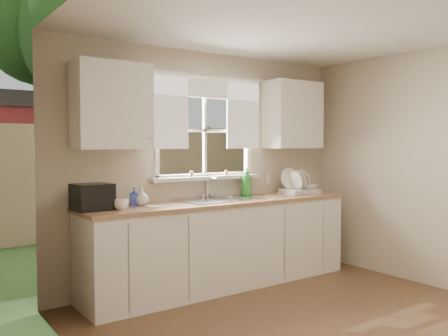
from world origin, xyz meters
TOP-DOWN VIEW (x-y plane):
  - room_walls at (0.00, -0.07)m, footprint 3.62×4.02m
  - ceiling at (0.00, 0.00)m, footprint 3.60×4.00m
  - window at (0.00, 2.00)m, footprint 1.38×0.16m
  - curtains at (0.00, 1.95)m, footprint 1.50×0.03m
  - base_cabinets at (0.00, 1.68)m, footprint 3.00×0.62m
  - countertop at (0.00, 1.68)m, footprint 3.04×0.65m
  - upper_cabinet_left at (-1.15, 1.82)m, footprint 0.70×0.33m
  - upper_cabinet_right at (1.15, 1.82)m, footprint 0.70×0.33m
  - wall_outlet at (0.88, 1.99)m, footprint 0.08×0.01m
  - sill_jars at (0.01, 1.94)m, footprint 0.50×0.04m
  - backyard at (0.58, 8.42)m, footprint 20.00×10.00m
  - sink at (0.00, 1.71)m, footprint 0.88×0.52m
  - dish_rack at (1.14, 1.71)m, footprint 0.43×0.34m
  - bowl at (1.26, 1.66)m, footprint 0.23×0.23m
  - soap_bottle_a at (0.46, 1.86)m, footprint 0.15×0.15m
  - soap_bottle_b at (-0.95, 1.79)m, footprint 0.10×0.10m
  - soap_bottle_c at (-0.89, 1.77)m, footprint 0.17×0.17m
  - saucer at (-0.84, 1.57)m, footprint 0.18×0.18m
  - cup at (-1.17, 1.59)m, footprint 0.16×0.16m
  - black_appliance at (-1.38, 1.73)m, footprint 0.35×0.31m

SIDE VIEW (x-z plane):
  - base_cabinets at x=0.00m, z-range 0.00..0.87m
  - sink at x=0.00m, z-range 0.64..1.04m
  - countertop at x=0.00m, z-range 0.87..0.91m
  - saucer at x=-0.84m, z-range 0.91..0.92m
  - cup at x=-1.17m, z-range 0.91..1.01m
  - dish_rack at x=1.14m, z-range 0.83..1.13m
  - bowl at x=1.26m, z-range 0.96..1.02m
  - soap_bottle_c at x=-0.89m, z-range 0.91..1.08m
  - soap_bottle_b at x=-0.95m, z-range 0.91..1.09m
  - black_appliance at x=-1.38m, z-range 0.91..1.15m
  - soap_bottle_a at x=0.46m, z-range 0.91..1.24m
  - wall_outlet at x=0.88m, z-range 1.02..1.14m
  - sill_jars at x=0.01m, z-range 1.15..1.21m
  - room_walls at x=0.00m, z-range -0.01..2.49m
  - window at x=0.00m, z-range 0.95..2.02m
  - upper_cabinet_left at x=-1.15m, z-range 1.45..2.25m
  - upper_cabinet_right at x=1.15m, z-range 1.45..2.25m
  - curtains at x=0.00m, z-range 1.53..2.34m
  - ceiling at x=0.00m, z-range 2.49..2.51m
  - backyard at x=0.58m, z-range 0.40..6.53m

